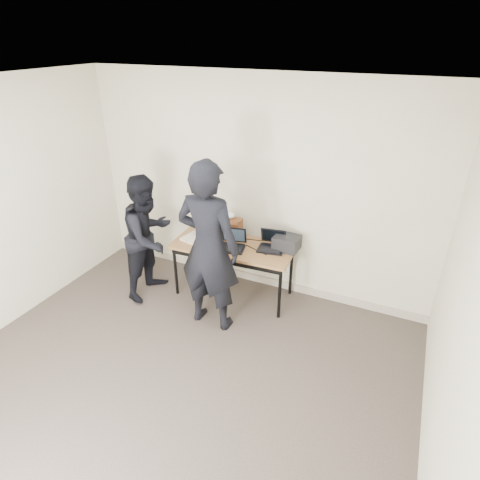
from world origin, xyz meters
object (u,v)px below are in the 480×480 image
Objects in this scene: person_typist at (209,248)px; person_observer at (149,237)px; laptop_beige at (197,236)px; equipment_box at (287,243)px; laptop_center at (232,244)px; laptop_right at (272,244)px; leather_satchel at (228,226)px; desk at (233,250)px.

person_typist is 1.04m from person_observer.
laptop_beige is 1.14m from equipment_box.
laptop_center is 0.66m from equipment_box.
person_typist reaches higher than laptop_beige.
laptop_right is 0.65m from leather_satchel.
leather_satchel is at bearing 124.88° from desk.
desk is at bearing -89.64° from person_typist.
equipment_box is 0.19× the size of person_observer.
person_typist is at bearing -37.50° from laptop_beige.
desk is 0.50m from laptop_beige.
desk is 5.14× the size of equipment_box.
laptop_beige is 0.60m from person_observer.
leather_satchel is (-0.64, 0.09, 0.08)m from laptop_right.
equipment_box is (1.11, 0.22, 0.04)m from laptop_beige.
laptop_beige reaches higher than equipment_box.
person_observer is at bearing -145.95° from leather_satchel.
person_observer is (-1.62, -0.55, -0.01)m from equipment_box.
laptop_center is 1.03× the size of laptop_right.
leather_satchel is (-0.20, 0.27, 0.07)m from laptop_center.
person_typist reaches higher than desk.
equipment_box is at bearing 13.44° from desk.
leather_satchel is (-0.18, 0.23, 0.19)m from desk.
person_observer is (-0.81, -0.58, -0.05)m from leather_satchel.
laptop_beige is 0.50m from laptop_center.
laptop_right is 0.96× the size of leather_satchel.
laptop_center is at bearing -72.14° from desk.
desk is 4.21× the size of leather_satchel.
desk is 0.35m from leather_satchel.
laptop_center is at bearing -55.74° from leather_satchel.
person_typist reaches higher than laptop_center.
person_typist is at bearing -79.38° from leather_satchel.
laptop_right is 0.18× the size of person_typist.
laptop_right is (0.44, 0.18, -0.00)m from laptop_center.
laptop_right is at bearing 12.91° from desk.
laptop_right reaches higher than desk.
person_typist is at bearing -128.16° from equipment_box.
leather_satchel is at bearing 113.58° from laptop_center.
laptop_right is at bearing -67.93° from person_observer.
laptop_center is 0.99× the size of leather_satchel.
person_typist is (-0.46, -0.74, 0.22)m from laptop_right.
person_typist is (0.00, -0.61, 0.33)m from desk.
leather_satchel is 1.00m from person_observer.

